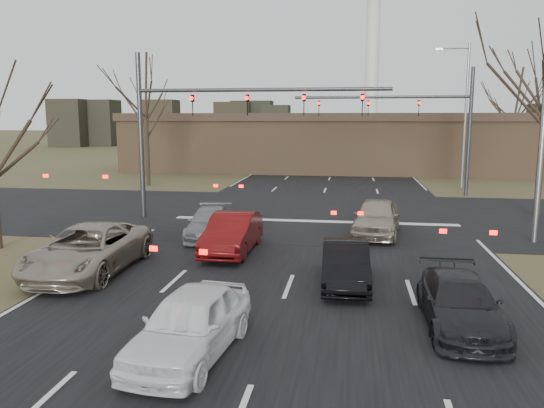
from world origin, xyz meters
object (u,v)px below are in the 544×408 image
Objects in this scene: streetlight_right_far at (463,108)px; car_red_ahead at (232,233)px; mast_arm_far at (424,116)px; car_silver_ahead at (377,217)px; streetlight_right_near at (540,100)px; car_black_hatch at (346,264)px; car_grey_ahead at (210,223)px; building at (355,142)px; car_white_sedan at (190,323)px; mast_arm_near at (205,114)px; car_silver_suv at (88,250)px; car_charcoal_sedan at (460,303)px.

streetlight_right_far is 2.29× the size of car_red_ahead.
mast_arm_far is 2.46× the size of car_silver_ahead.
mast_arm_far is 13.28m from streetlight_right_near.
car_grey_ahead is at bearing 133.65° from car_black_hatch.
building is at bearing 103.69° from streetlight_right_near.
car_silver_ahead reaches higher than car_red_ahead.
mast_arm_far reaches higher than car_white_sedan.
car_silver_ahead is at bearing 35.36° from car_red_ahead.
car_black_hatch is (6.87, -9.53, -4.43)m from mast_arm_near.
mast_arm_near is 10.51m from car_silver_suv.
car_black_hatch is at bearing -92.56° from car_silver_ahead.
car_silver_suv is (-15.32, -6.50, -4.83)m from streetlight_right_near.
car_grey_ahead is at bearing 123.54° from car_red_ahead.
car_silver_suv is 1.33× the size of car_white_sedan.
mast_arm_far is at bearing 79.28° from car_white_sedan.
car_charcoal_sedan is 11.85m from car_grey_ahead.
building is at bearing 98.98° from car_silver_ahead.
car_white_sedan is at bearing -107.19° from mast_arm_far.
car_silver_ahead reaches higher than car_silver_suv.
mast_arm_near is at bearing -106.13° from building.
streetlight_right_far is at bearing 51.89° from mast_arm_far.
mast_arm_far is at bearing -74.42° from building.
car_white_sedan reaches higher than car_grey_ahead.
car_white_sedan is (-10.31, -11.80, -4.89)m from streetlight_right_near.
streetlight_right_near reaches higher than car_silver_suv.
car_silver_ahead is at bearing 78.32° from car_black_hatch.
car_white_sedan is 0.91× the size of car_silver_ahead.
car_white_sedan is at bearing -47.02° from car_silver_suv.
car_black_hatch is at bearing -37.48° from car_red_ahead.
building reaches higher than car_charcoal_sedan.
car_red_ahead is (-4.18, 3.27, 0.08)m from car_black_hatch.
mast_arm_near is 20.20m from streetlight_right_far.
mast_arm_near is at bearing 81.95° from car_silver_suv.
car_white_sedan is 6.33m from car_charcoal_sedan.
streetlight_right_far is at bearing 43.89° from mast_arm_near.
car_charcoal_sedan is (2.72, -2.86, -0.04)m from car_black_hatch.
car_silver_suv is (-8.50, -34.50, -1.90)m from building.
car_white_sedan is (-7.67, -24.80, -4.32)m from mast_arm_far.
mast_arm_near reaches higher than car_black_hatch.
mast_arm_near is at bearing 123.88° from car_black_hatch.
mast_arm_near is (-7.23, -25.00, 2.41)m from building.
mast_arm_far is at bearing 75.01° from car_black_hatch.
streetlight_right_near is at bearing -76.31° from building.
car_white_sedan is 0.99× the size of car_charcoal_sedan.
streetlight_right_near is 17.33m from car_silver_suv.
car_grey_ahead is at bearing -126.51° from streetlight_right_far.
building is 27.60m from car_silver_ahead.
car_red_ahead is (1.47, -2.26, 0.11)m from car_grey_ahead.
car_charcoal_sedan is at bearing -52.26° from mast_arm_near.
car_white_sedan is at bearing -84.12° from car_grey_ahead.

